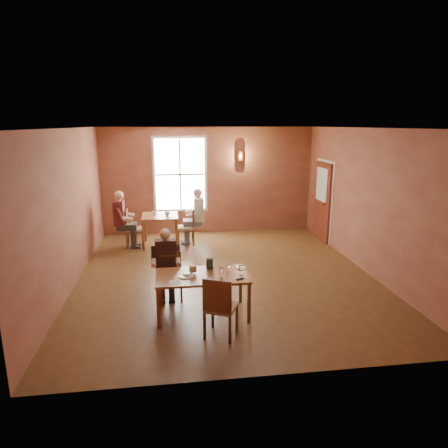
{
  "coord_description": "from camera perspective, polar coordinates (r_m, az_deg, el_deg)",
  "views": [
    {
      "loc": [
        -1.09,
        -7.78,
        3.07
      ],
      "look_at": [
        0.0,
        0.2,
        1.05
      ],
      "focal_mm": 32.0,
      "sensor_mm": 36.0,
      "label": 1
    }
  ],
  "objects": [
    {
      "name": "ceiling",
      "position": [
        7.86,
        0.2,
        13.56
      ],
      "size": [
        6.0,
        7.0,
        0.04
      ],
      "primitive_type": "cube",
      "color": "white",
      "rests_on": "wall_back"
    },
    {
      "name": "goblet_b",
      "position": [
        6.46,
        2.44,
        -6.59
      ],
      "size": [
        0.08,
        0.08,
        0.19
      ],
      "primitive_type": null,
      "rotation": [
        0.0,
        0.0,
        -0.12
      ],
      "color": "white",
      "rests_on": "main_table"
    },
    {
      "name": "chair_diner_white",
      "position": [
        10.45,
        -5.5,
        -0.35
      ],
      "size": [
        0.42,
        0.42,
        0.96
      ],
      "primitive_type": null,
      "rotation": [
        0.0,
        0.0,
        1.57
      ],
      "color": "#582B14",
      "rests_on": "ground"
    },
    {
      "name": "knife",
      "position": [
        6.27,
        -3.26,
        -8.19
      ],
      "size": [
        0.18,
        0.09,
        0.0
      ],
      "primitive_type": "cube",
      "rotation": [
        0.0,
        0.0,
        0.43
      ],
      "color": "white",
      "rests_on": "main_table"
    },
    {
      "name": "wall_sconce",
      "position": [
        11.39,
        2.34,
        9.69
      ],
      "size": [
        0.16,
        0.16,
        0.28
      ],
      "primitive_type": "cylinder",
      "color": "brown",
      "rests_on": "wall_back"
    },
    {
      "name": "ground",
      "position": [
        8.44,
        0.18,
        -7.26
      ],
      "size": [
        6.0,
        7.0,
        0.01
      ],
      "primitive_type": "cube",
      "color": "brown",
      "rests_on": "ground"
    },
    {
      "name": "wall_left",
      "position": [
        8.17,
        -21.15,
        2.03
      ],
      "size": [
        0.04,
        7.0,
        3.0
      ],
      "primitive_type": "cube",
      "color": "brown",
      "rests_on": "ground"
    },
    {
      "name": "sunglasses",
      "position": [
        6.34,
        2.29,
        -7.82
      ],
      "size": [
        0.14,
        0.09,
        0.02
      ],
      "primitive_type": "cube",
      "rotation": [
        0.0,
        0.0,
        0.44
      ],
      "color": "#222228",
      "rests_on": "main_table"
    },
    {
      "name": "window",
      "position": [
        11.32,
        -6.29,
        7.05
      ],
      "size": [
        1.36,
        0.1,
        1.96
      ],
      "primitive_type": "cube",
      "color": "white",
      "rests_on": "wall_back"
    },
    {
      "name": "second_table",
      "position": [
        10.46,
        -9.05,
        -0.89
      ],
      "size": [
        0.91,
        0.91,
        0.8
      ],
      "primitive_type": null,
      "color": "brown",
      "rests_on": "ground"
    },
    {
      "name": "plate_food",
      "position": [
        6.47,
        -5.47,
        -7.35
      ],
      "size": [
        0.33,
        0.33,
        0.03
      ],
      "primitive_type": "cylinder",
      "rotation": [
        0.0,
        0.0,
        0.43
      ],
      "color": "white",
      "rests_on": "main_table"
    },
    {
      "name": "chair_empty",
      "position": [
        5.98,
        -0.43,
        -11.61
      ],
      "size": [
        0.56,
        0.56,
        0.96
      ],
      "primitive_type": null,
      "rotation": [
        0.0,
        0.0,
        -0.43
      ],
      "color": "brown",
      "rests_on": "ground"
    },
    {
      "name": "wall_front",
      "position": [
        4.69,
        6.15,
        -5.59
      ],
      "size": [
        6.0,
        0.04,
        3.0
      ],
      "primitive_type": "cube",
      "color": "brown",
      "rests_on": "ground"
    },
    {
      "name": "cup_a",
      "position": [
        10.28,
        -8.12,
        1.46
      ],
      "size": [
        0.16,
        0.16,
        0.1
      ],
      "primitive_type": "imported",
      "rotation": [
        0.0,
        0.0,
        0.3
      ],
      "color": "white",
      "rests_on": "second_table"
    },
    {
      "name": "sandwich",
      "position": [
        6.59,
        -4.46,
        -6.57
      ],
      "size": [
        0.12,
        0.12,
        0.11
      ],
      "primitive_type": "cube",
      "rotation": [
        0.0,
        0.0,
        0.53
      ],
      "color": "tan",
      "rests_on": "main_table"
    },
    {
      "name": "diner_maroon",
      "position": [
        10.43,
        -12.85,
        0.65
      ],
      "size": [
        0.57,
        0.57,
        1.42
      ],
      "primitive_type": null,
      "rotation": [
        0.0,
        0.0,
        -1.57
      ],
      "color": "#5B101A",
      "rests_on": "ground"
    },
    {
      "name": "chair_diner_main",
      "position": [
        7.21,
        -7.54,
        -7.56
      ],
      "size": [
        0.38,
        0.38,
        0.85
      ],
      "primitive_type": null,
      "rotation": [
        0.0,
        0.0,
        3.14
      ],
      "color": "brown",
      "rests_on": "ground"
    },
    {
      "name": "diner_white",
      "position": [
        10.39,
        -5.36,
        0.86
      ],
      "size": [
        0.56,
        0.56,
        1.41
      ],
      "primitive_type": null,
      "rotation": [
        0.0,
        0.0,
        1.57
      ],
      "color": "silver",
      "rests_on": "ground"
    },
    {
      "name": "door",
      "position": [
        11.05,
        13.79,
        3.13
      ],
      "size": [
        0.12,
        1.04,
        2.1
      ],
      "primitive_type": "cube",
      "color": "maroon",
      "rests_on": "ground"
    },
    {
      "name": "menu_stand",
      "position": [
        6.74,
        -2.06,
        -5.72
      ],
      "size": [
        0.12,
        0.07,
        0.19
      ],
      "primitive_type": "cube",
      "rotation": [
        0.0,
        0.0,
        -0.16
      ],
      "color": "#27402C",
      "rests_on": "main_table"
    },
    {
      "name": "diner_main",
      "position": [
        7.12,
        -7.59,
        -6.27
      ],
      "size": [
        0.49,
        0.49,
        1.22
      ],
      "primitive_type": null,
      "rotation": [
        0.0,
        0.0,
        3.14
      ],
      "color": "#35231E",
      "rests_on": "ground"
    },
    {
      "name": "wall_right",
      "position": [
        8.93,
        19.65,
        3.13
      ],
      "size": [
        0.04,
        7.0,
        3.0
      ],
      "primitive_type": "cube",
      "color": "brown",
      "rests_on": "ground"
    },
    {
      "name": "napkin",
      "position": [
        6.27,
        -7.01,
        -8.24
      ],
      "size": [
        0.19,
        0.19,
        0.01
      ],
      "primitive_type": "cube",
      "rotation": [
        0.0,
        0.0,
        0.06
      ],
      "color": "white",
      "rests_on": "main_table"
    },
    {
      "name": "goblet_c",
      "position": [
        6.33,
        -0.38,
        -7.01
      ],
      "size": [
        0.09,
        0.09,
        0.19
      ],
      "primitive_type": null,
      "rotation": [
        0.0,
        0.0,
        0.23
      ],
      "color": "white",
      "rests_on": "main_table"
    },
    {
      "name": "cup_b",
      "position": [
        10.47,
        -9.99,
        1.6
      ],
      "size": [
        0.13,
        0.13,
        0.09
      ],
      "primitive_type": "imported",
      "rotation": [
        0.0,
        0.0,
        -0.35
      ],
      "color": "white",
      "rests_on": "second_table"
    },
    {
      "name": "goblet_a",
      "position": [
        6.63,
        0.58,
        -6.02
      ],
      "size": [
        0.08,
        0.08,
        0.19
      ],
      "primitive_type": null,
      "rotation": [
        0.0,
        0.0,
        0.07
      ],
      "color": "white",
      "rests_on": "main_table"
    },
    {
      "name": "side_plate",
      "position": [
        6.82,
        2.4,
        -6.24
      ],
      "size": [
        0.2,
        0.2,
        0.01
      ],
      "primitive_type": "cylinder",
      "rotation": [
        0.0,
        0.0,
        -0.18
      ],
      "color": "white",
      "rests_on": "main_table"
    },
    {
      "name": "wall_back",
      "position": [
        11.44,
        -2.25,
        6.19
      ],
      "size": [
        6.0,
        0.04,
        3.0
      ],
      "primitive_type": "cube",
      "color": "brown",
      "rests_on": "ground"
    },
    {
      "name": "chair_diner_maroon",
      "position": [
        10.48,
        -12.62,
        -0.55
      ],
      "size": [
        0.43,
        0.43,
        0.97
      ],
      "primitive_type": null,
      "rotation": [
        0.0,
        0.0,
        -1.57
      ],
      "color": "#41270E",
      "rests_on": "ground"
    },
    {
      "name": "main_table",
      "position": [
        6.66,
        -3.1,
        -10.07
      ],
      "size": [
        1.49,
        0.84,
        0.7
      ],
      "primitive_type": null,
      "color": "brown",
      "rests_on": "ground"
    }
  ]
}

